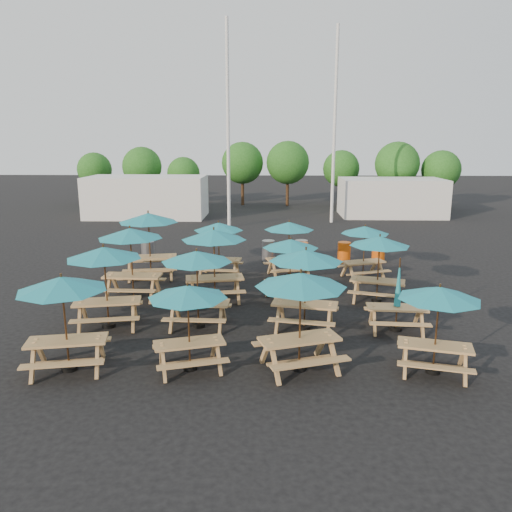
{
  "coord_description": "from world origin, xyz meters",
  "views": [
    {
      "loc": [
        0.5,
        -16.22,
        5.24
      ],
      "look_at": [
        0.0,
        1.5,
        1.1
      ],
      "focal_mm": 35.0,
      "sensor_mm": 36.0,
      "label": 1
    }
  ],
  "objects_px": {
    "picnic_unit_0": "(62,289)",
    "picnic_unit_13": "(397,301)",
    "picnic_unit_2": "(130,237)",
    "picnic_unit_4": "(188,297)",
    "waste_bin_2": "(301,253)",
    "waste_bin_1": "(268,251)",
    "picnic_unit_14": "(380,245)",
    "picnic_unit_8": "(301,286)",
    "picnic_unit_15": "(365,233)",
    "picnic_unit_10": "(290,247)",
    "waste_bin_0": "(148,252)",
    "picnic_unit_7": "(219,230)",
    "waste_bin_4": "(344,252)",
    "picnic_unit_1": "(104,258)",
    "picnic_unit_6": "(214,239)",
    "waste_bin_3": "(301,250)",
    "picnic_unit_11": "(289,229)",
    "picnic_unit_3": "(148,222)",
    "picnic_unit_5": "(197,261)",
    "picnic_unit_9": "(306,260)",
    "picnic_unit_12": "(439,298)",
    "waste_bin_5": "(378,252)"
  },
  "relations": [
    {
      "from": "picnic_unit_9",
      "to": "picnic_unit_14",
      "type": "distance_m",
      "value": 3.63
    },
    {
      "from": "picnic_unit_3",
      "to": "picnic_unit_12",
      "type": "bearing_deg",
      "value": -53.92
    },
    {
      "from": "picnic_unit_8",
      "to": "picnic_unit_9",
      "type": "xyz_separation_m",
      "value": [
        0.29,
        2.57,
        -0.04
      ]
    },
    {
      "from": "picnic_unit_2",
      "to": "waste_bin_0",
      "type": "height_order",
      "value": "picnic_unit_2"
    },
    {
      "from": "picnic_unit_8",
      "to": "picnic_unit_15",
      "type": "bearing_deg",
      "value": 50.88
    },
    {
      "from": "picnic_unit_8",
      "to": "picnic_unit_9",
      "type": "height_order",
      "value": "picnic_unit_8"
    },
    {
      "from": "picnic_unit_10",
      "to": "picnic_unit_5",
      "type": "bearing_deg",
      "value": -155.77
    },
    {
      "from": "picnic_unit_1",
      "to": "picnic_unit_14",
      "type": "height_order",
      "value": "picnic_unit_1"
    },
    {
      "from": "picnic_unit_7",
      "to": "picnic_unit_10",
      "type": "height_order",
      "value": "picnic_unit_7"
    },
    {
      "from": "waste_bin_0",
      "to": "waste_bin_2",
      "type": "bearing_deg",
      "value": -0.34
    },
    {
      "from": "picnic_unit_1",
      "to": "waste_bin_3",
      "type": "relative_size",
      "value": 2.71
    },
    {
      "from": "picnic_unit_4",
      "to": "picnic_unit_6",
      "type": "distance_m",
      "value": 5.18
    },
    {
      "from": "waste_bin_3",
      "to": "picnic_unit_0",
      "type": "bearing_deg",
      "value": -118.67
    },
    {
      "from": "picnic_unit_4",
      "to": "picnic_unit_14",
      "type": "distance_m",
      "value": 7.51
    },
    {
      "from": "picnic_unit_13",
      "to": "waste_bin_4",
      "type": "bearing_deg",
      "value": 96.33
    },
    {
      "from": "waste_bin_1",
      "to": "picnic_unit_3",
      "type": "bearing_deg",
      "value": -146.81
    },
    {
      "from": "picnic_unit_7",
      "to": "waste_bin_4",
      "type": "height_order",
      "value": "picnic_unit_7"
    },
    {
      "from": "picnic_unit_11",
      "to": "picnic_unit_13",
      "type": "height_order",
      "value": "picnic_unit_11"
    },
    {
      "from": "picnic_unit_0",
      "to": "waste_bin_3",
      "type": "distance_m",
      "value": 12.71
    },
    {
      "from": "picnic_unit_8",
      "to": "picnic_unit_14",
      "type": "relative_size",
      "value": 1.08
    },
    {
      "from": "picnic_unit_4",
      "to": "waste_bin_5",
      "type": "height_order",
      "value": "picnic_unit_4"
    },
    {
      "from": "picnic_unit_10",
      "to": "picnic_unit_6",
      "type": "bearing_deg",
      "value": 163.5
    },
    {
      "from": "picnic_unit_2",
      "to": "picnic_unit_10",
      "type": "xyz_separation_m",
      "value": [
        5.29,
        -0.04,
        -0.29
      ]
    },
    {
      "from": "waste_bin_1",
      "to": "picnic_unit_4",
      "type": "bearing_deg",
      "value": -99.33
    },
    {
      "from": "picnic_unit_3",
      "to": "picnic_unit_9",
      "type": "distance_m",
      "value": 7.68
    },
    {
      "from": "picnic_unit_10",
      "to": "waste_bin_2",
      "type": "relative_size",
      "value": 2.6
    },
    {
      "from": "picnic_unit_4",
      "to": "picnic_unit_9",
      "type": "distance_m",
      "value": 3.89
    },
    {
      "from": "picnic_unit_0",
      "to": "picnic_unit_10",
      "type": "bearing_deg",
      "value": 34.29
    },
    {
      "from": "picnic_unit_11",
      "to": "picnic_unit_7",
      "type": "bearing_deg",
      "value": 167.34
    },
    {
      "from": "picnic_unit_4",
      "to": "picnic_unit_15",
      "type": "bearing_deg",
      "value": 38.6
    },
    {
      "from": "picnic_unit_5",
      "to": "picnic_unit_10",
      "type": "relative_size",
      "value": 0.96
    },
    {
      "from": "picnic_unit_10",
      "to": "picnic_unit_2",
      "type": "bearing_deg",
      "value": 160.39
    },
    {
      "from": "picnic_unit_0",
      "to": "picnic_unit_2",
      "type": "relative_size",
      "value": 0.97
    },
    {
      "from": "picnic_unit_0",
      "to": "picnic_unit_13",
      "type": "distance_m",
      "value": 8.73
    },
    {
      "from": "picnic_unit_8",
      "to": "picnic_unit_15",
      "type": "height_order",
      "value": "picnic_unit_8"
    },
    {
      "from": "picnic_unit_2",
      "to": "waste_bin_1",
      "type": "bearing_deg",
      "value": 52.39
    },
    {
      "from": "picnic_unit_2",
      "to": "picnic_unit_8",
      "type": "relative_size",
      "value": 0.92
    },
    {
      "from": "picnic_unit_2",
      "to": "picnic_unit_4",
      "type": "height_order",
      "value": "picnic_unit_2"
    },
    {
      "from": "picnic_unit_4",
      "to": "picnic_unit_5",
      "type": "distance_m",
      "value": 2.73
    },
    {
      "from": "picnic_unit_6",
      "to": "waste_bin_4",
      "type": "height_order",
      "value": "picnic_unit_6"
    },
    {
      "from": "picnic_unit_4",
      "to": "waste_bin_5",
      "type": "relative_size",
      "value": 2.52
    },
    {
      "from": "picnic_unit_6",
      "to": "picnic_unit_8",
      "type": "bearing_deg",
      "value": -73.81
    },
    {
      "from": "picnic_unit_3",
      "to": "picnic_unit_6",
      "type": "bearing_deg",
      "value": -54.88
    },
    {
      "from": "picnic_unit_14",
      "to": "picnic_unit_8",
      "type": "bearing_deg",
      "value": -102.14
    },
    {
      "from": "picnic_unit_9",
      "to": "waste_bin_2",
      "type": "distance_m",
      "value": 7.99
    },
    {
      "from": "picnic_unit_13",
      "to": "waste_bin_2",
      "type": "relative_size",
      "value": 2.33
    },
    {
      "from": "picnic_unit_2",
      "to": "picnic_unit_8",
      "type": "xyz_separation_m",
      "value": [
        5.31,
        -5.25,
        -0.06
      ]
    },
    {
      "from": "picnic_unit_5",
      "to": "picnic_unit_6",
      "type": "height_order",
      "value": "picnic_unit_6"
    },
    {
      "from": "picnic_unit_8",
      "to": "picnic_unit_15",
      "type": "distance_m",
      "value": 8.45
    },
    {
      "from": "picnic_unit_12",
      "to": "picnic_unit_2",
      "type": "bearing_deg",
      "value": 161.43
    }
  ]
}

